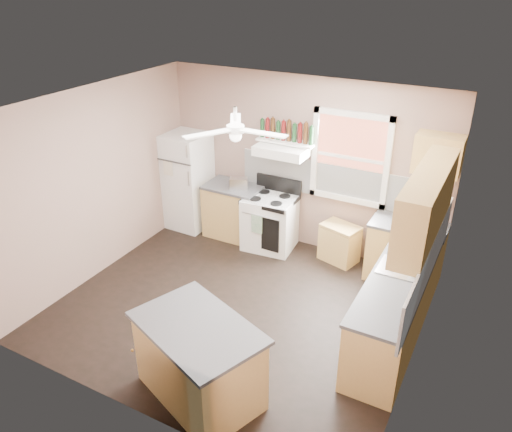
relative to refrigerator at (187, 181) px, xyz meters
The scene contains 32 objects.
floor 2.69m from the refrigerator, 40.49° to the right, with size 4.50×4.50×0.00m, color black.
ceiling 3.17m from the refrigerator, 40.49° to the right, with size 4.50×4.50×0.00m, color white.
wall_back 2.05m from the refrigerator, 10.63° to the left, with size 4.50×0.05×2.70m, color #86695D.
wall_right 4.56m from the refrigerator, 21.48° to the right, with size 0.05×4.00×2.70m, color #86695D.
wall_left 1.77m from the refrigerator, 101.26° to the right, with size 0.05×4.00×2.70m, color #86695D.
backsplash_back 2.44m from the refrigerator, ahead, with size 2.90×0.03×0.55m, color white.
backsplash_right 4.41m from the refrigerator, 18.03° to the right, with size 0.03×2.60×0.55m, color white.
window_view 2.82m from the refrigerator, ahead, with size 1.00×0.02×1.20m, color brown.
window_frame 2.82m from the refrigerator, ahead, with size 1.16×0.07×1.36m, color white.
refrigerator is the anchor object (origin of this frame).
base_cabinet_left 0.97m from the refrigerator, ahead, with size 0.90×0.60×0.86m, color tan.
counter_left 0.89m from the refrigerator, ahead, with size 0.92×0.62×0.04m, color #424244.
toaster 1.03m from the refrigerator, ahead, with size 0.28×0.16×0.18m, color silver.
stove 1.63m from the refrigerator, ahead, with size 0.77×0.64×0.86m, color white.
range_hood 1.89m from the refrigerator, ahead, with size 0.78×0.50×0.14m, color white.
bottle_shelf 1.95m from the refrigerator, ahead, with size 0.90×0.26×0.03m, color white.
cart 2.77m from the refrigerator, ahead, with size 0.55×0.37×0.55m, color tan.
base_cabinet_corner 3.72m from the refrigerator, ahead, with size 1.00×0.60×0.86m, color tan.
base_cabinet_right 4.14m from the refrigerator, 19.25° to the right, with size 0.60×2.20×0.86m, color tan.
counter_corner 3.70m from the refrigerator, ahead, with size 1.02×0.62×0.04m, color #424244.
counter_right 4.12m from the refrigerator, 19.30° to the right, with size 0.62×2.22×0.04m, color #424244.
sink 4.05m from the refrigerator, 16.63° to the right, with size 0.55×0.45×0.03m, color silver.
faucet 4.21m from the refrigerator, 16.00° to the right, with size 0.03×0.03×0.14m, color silver.
upper_cabinet_right 4.30m from the refrigerator, 16.08° to the right, with size 0.33×1.80×0.76m, color tan.
upper_cabinet_corner 4.04m from the refrigerator, ahead, with size 0.60×0.33×0.52m, color tan.
paper_towel 4.04m from the refrigerator, ahead, with size 0.12×0.12×0.26m, color white.
island 3.94m from the refrigerator, 53.41° to the right, with size 1.26×0.79×0.86m, color tan.
island_top 3.92m from the refrigerator, 53.41° to the right, with size 1.33×0.87×0.04m, color #424244.
ceiling_fan_hub 3.03m from the refrigerator, 40.49° to the right, with size 0.20×0.20×0.08m, color white.
soap_bottle 4.20m from the refrigerator, 16.89° to the right, with size 0.09×0.09×0.24m, color silver.
red_caddy 4.03m from the refrigerator, ahead, with size 0.18×0.12×0.10m, color #B60F22.
wine_bottles 2.03m from the refrigerator, ahead, with size 0.86×0.06×0.31m.
Camera 1 is at (2.74, -4.65, 4.09)m, focal length 35.00 mm.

